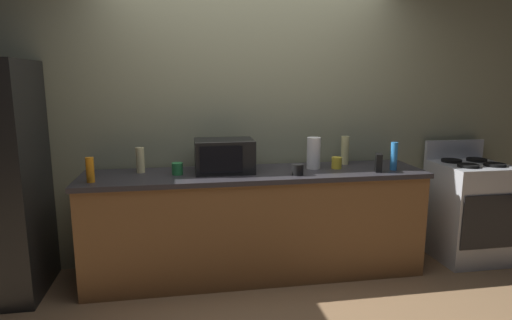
{
  "coord_description": "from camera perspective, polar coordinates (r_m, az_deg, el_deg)",
  "views": [
    {
      "loc": [
        -0.59,
        -3.02,
        1.65
      ],
      "look_at": [
        0.0,
        0.4,
        1.0
      ],
      "focal_mm": 29.99,
      "sensor_mm": 36.0,
      "label": 1
    }
  ],
  "objects": [
    {
      "name": "paper_towel_roll",
      "position": [
        3.69,
        7.69,
        0.92
      ],
      "size": [
        0.12,
        0.12,
        0.27
      ],
      "primitive_type": "cylinder",
      "color": "white",
      "rests_on": "counter_run"
    },
    {
      "name": "ground_plane",
      "position": [
        3.49,
        1.17,
        -17.58
      ],
      "size": [
        8.0,
        8.0,
        0.0
      ],
      "primitive_type": "plane",
      "color": "#93704C"
    },
    {
      "name": "stove_range",
      "position": [
        4.45,
        26.43,
        -6.02
      ],
      "size": [
        0.6,
        0.61,
        1.08
      ],
      "color": "#B7BABF",
      "rests_on": "ground_plane"
    },
    {
      "name": "microwave",
      "position": [
        3.54,
        -4.27,
        0.57
      ],
      "size": [
        0.48,
        0.35,
        0.27
      ],
      "color": "black",
      "rests_on": "counter_run"
    },
    {
      "name": "back_wall",
      "position": [
        3.89,
        -1.03,
        6.18
      ],
      "size": [
        6.4,
        0.1,
        2.7
      ],
      "primitive_type": "cube",
      "color": "gray",
      "rests_on": "ground_plane"
    },
    {
      "name": "counter_run",
      "position": [
        3.67,
        -0.0,
        -8.44
      ],
      "size": [
        2.84,
        0.64,
        0.9
      ],
      "color": "brown",
      "rests_on": "ground_plane"
    },
    {
      "name": "bottle_vinegar",
      "position": [
        3.94,
        11.78,
        1.27
      ],
      "size": [
        0.07,
        0.07,
        0.25
      ],
      "primitive_type": "cylinder",
      "color": "beige",
      "rests_on": "counter_run"
    },
    {
      "name": "mug_green",
      "position": [
        3.5,
        -10.45,
        -1.15
      ],
      "size": [
        0.09,
        0.09,
        0.1
      ],
      "primitive_type": "cylinder",
      "color": "#2D8C47",
      "rests_on": "counter_run"
    },
    {
      "name": "mug_black",
      "position": [
        3.44,
        5.58,
        -1.29
      ],
      "size": [
        0.09,
        0.09,
        0.09
      ],
      "primitive_type": "cylinder",
      "color": "black",
      "rests_on": "counter_run"
    },
    {
      "name": "bottle_hand_soap",
      "position": [
        3.63,
        -15.18,
        -0.01
      ],
      "size": [
        0.07,
        0.07,
        0.21
      ],
      "primitive_type": "cylinder",
      "color": "beige",
      "rests_on": "counter_run"
    },
    {
      "name": "cordless_phone",
      "position": [
        3.69,
        16.05,
        -0.35
      ],
      "size": [
        0.09,
        0.12,
        0.15
      ],
      "primitive_type": "cube",
      "rotation": [
        0.0,
        0.0,
        -0.35
      ],
      "color": "black",
      "rests_on": "counter_run"
    },
    {
      "name": "bottle_spray_cleaner",
      "position": [
        3.79,
        17.92,
        0.49
      ],
      "size": [
        0.06,
        0.06,
        0.24
      ],
      "primitive_type": "cylinder",
      "color": "#338CE5",
      "rests_on": "counter_run"
    },
    {
      "name": "mug_yellow",
      "position": [
        3.74,
        10.7,
        -0.38
      ],
      "size": [
        0.09,
        0.09,
        0.1
      ],
      "primitive_type": "cylinder",
      "color": "yellow",
      "rests_on": "counter_run"
    },
    {
      "name": "bottle_dish_soap",
      "position": [
        3.41,
        -21.25,
        -1.23
      ],
      "size": [
        0.06,
        0.06,
        0.19
      ],
      "primitive_type": "cylinder",
      "color": "orange",
      "rests_on": "counter_run"
    }
  ]
}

